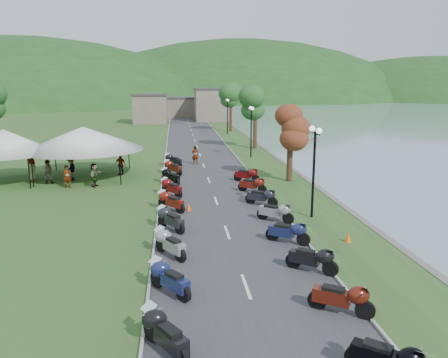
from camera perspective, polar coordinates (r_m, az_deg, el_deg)
name	(u,v)px	position (r m, az deg, el deg)	size (l,w,h in m)	color
road	(200,155)	(45.33, -3.16, 3.14)	(7.00, 120.00, 0.02)	#3B3B3E
hills_backdrop	(180,99)	(204.80, -5.74, 10.39)	(360.00, 120.00, 76.00)	#285621
far_building	(177,107)	(89.79, -6.12, 9.33)	(18.00, 16.00, 5.00)	#786B5D
moto_row_left	(170,245)	(19.09, -7.01, -8.52)	(2.60, 43.85, 1.10)	#331411
moto_row_right	(299,244)	(19.26, 9.76, -8.42)	(2.60, 31.35, 1.10)	#331411
vendor_tent_main	(84,152)	(36.17, -17.76, 3.37)	(6.19, 6.19, 4.00)	silver
vendor_tent_side	(6,156)	(36.44, -26.60, 2.70)	(4.61, 4.61, 4.00)	silver
tree_lakeside	(290,140)	(33.13, 8.66, 5.11)	(2.30, 2.30, 6.38)	#2C6528
pedestrian_a	(68,188)	(33.08, -19.67, -1.11)	(0.60, 0.44, 1.64)	slate
pedestrian_b	(49,183)	(35.13, -21.93, -0.52)	(0.86, 0.47, 1.77)	slate
pedestrian_c	(72,180)	(35.57, -19.23, -0.16)	(1.21, 0.50, 1.87)	slate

